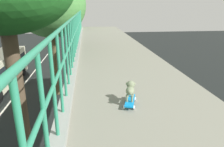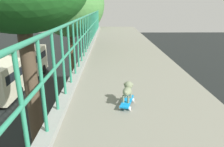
{
  "view_description": "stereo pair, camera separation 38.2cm",
  "coord_description": "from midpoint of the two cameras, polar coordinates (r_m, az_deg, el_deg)",
  "views": [
    {
      "loc": [
        0.14,
        -0.21,
        7.31
      ],
      "look_at": [
        0.57,
        3.41,
        6.13
      ],
      "focal_mm": 33.36,
      "sensor_mm": 36.0,
      "label": 1
    },
    {
      "loc": [
        0.52,
        -0.23,
        7.31
      ],
      "look_at": [
        0.57,
        3.41,
        6.13
      ],
      "focal_mm": 33.36,
      "sensor_mm": 36.0,
      "label": 2
    }
  ],
  "objects": [
    {
      "name": "toy_skateboard",
      "position": [
        3.49,
        1.82,
        -7.59
      ],
      "size": [
        0.28,
        0.51,
        0.09
      ],
      "color": "#0F82D1",
      "rests_on": "overpass_deck"
    },
    {
      "name": "small_dog",
      "position": [
        3.46,
        1.89,
        -4.23
      ],
      "size": [
        0.21,
        0.36,
        0.29
      ],
      "color": "slate",
      "rests_on": "toy_skateboard"
    },
    {
      "name": "roadside_tree_far",
      "position": [
        17.39,
        -17.23,
        17.5
      ],
      "size": [
        5.45,
        5.45,
        9.9
      ],
      "color": "brown",
      "rests_on": "ground"
    }
  ]
}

